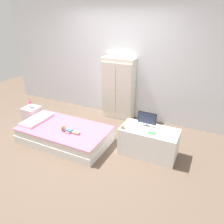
{
  "coord_description": "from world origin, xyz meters",
  "views": [
    {
      "loc": [
        2.01,
        -2.96,
        2.37
      ],
      "look_at": [
        0.36,
        0.42,
        0.6
      ],
      "focal_mm": 34.55,
      "sensor_mm": 36.0,
      "label": 1
    }
  ],
  "objects_px": {
    "tv_stand": "(149,142)",
    "rocking_horse_toy": "(123,126)",
    "table_lamp": "(30,101)",
    "wardrobe": "(118,89)",
    "tv_monitor": "(147,118)",
    "doll": "(67,130)",
    "bed": "(65,134)",
    "book_green": "(152,133)",
    "nightstand": "(32,115)"
  },
  "relations": [
    {
      "from": "nightstand",
      "to": "table_lamp",
      "type": "height_order",
      "value": "table_lamp"
    },
    {
      "from": "wardrobe",
      "to": "rocking_horse_toy",
      "type": "bearing_deg",
      "value": -62.04
    },
    {
      "from": "wardrobe",
      "to": "nightstand",
      "type": "bearing_deg",
      "value": -145.04
    },
    {
      "from": "table_lamp",
      "to": "book_green",
      "type": "bearing_deg",
      "value": -2.08
    },
    {
      "from": "wardrobe",
      "to": "rocking_horse_toy",
      "type": "distance_m",
      "value": 1.51
    },
    {
      "from": "nightstand",
      "to": "doll",
      "type": "bearing_deg",
      "value": -17.17
    },
    {
      "from": "bed",
      "to": "wardrobe",
      "type": "height_order",
      "value": "wardrobe"
    },
    {
      "from": "wardrobe",
      "to": "tv_monitor",
      "type": "height_order",
      "value": "wardrobe"
    },
    {
      "from": "doll",
      "to": "nightstand",
      "type": "relative_size",
      "value": 1.03
    },
    {
      "from": "book_green",
      "to": "tv_stand",
      "type": "bearing_deg",
      "value": 123.95
    },
    {
      "from": "book_green",
      "to": "wardrobe",
      "type": "bearing_deg",
      "value": 133.7
    },
    {
      "from": "rocking_horse_toy",
      "to": "doll",
      "type": "bearing_deg",
      "value": -167.4
    },
    {
      "from": "tv_stand",
      "to": "table_lamp",
      "type": "bearing_deg",
      "value": -179.83
    },
    {
      "from": "book_green",
      "to": "rocking_horse_toy",
      "type": "bearing_deg",
      "value": -172.51
    },
    {
      "from": "doll",
      "to": "nightstand",
      "type": "height_order",
      "value": "doll"
    },
    {
      "from": "nightstand",
      "to": "tv_monitor",
      "type": "distance_m",
      "value": 2.73
    },
    {
      "from": "doll",
      "to": "table_lamp",
      "type": "distance_m",
      "value": 1.38
    },
    {
      "from": "table_lamp",
      "to": "wardrobe",
      "type": "xyz_separation_m",
      "value": [
        1.65,
        1.15,
        0.19
      ]
    },
    {
      "from": "table_lamp",
      "to": "wardrobe",
      "type": "height_order",
      "value": "wardrobe"
    },
    {
      "from": "rocking_horse_toy",
      "to": "wardrobe",
      "type": "bearing_deg",
      "value": 117.96
    },
    {
      "from": "doll",
      "to": "rocking_horse_toy",
      "type": "height_order",
      "value": "rocking_horse_toy"
    },
    {
      "from": "doll",
      "to": "book_green",
      "type": "xyz_separation_m",
      "value": [
        1.55,
        0.3,
        0.17
      ]
    },
    {
      "from": "tv_stand",
      "to": "tv_monitor",
      "type": "xyz_separation_m",
      "value": [
        -0.08,
        0.08,
        0.41
      ]
    },
    {
      "from": "tv_monitor",
      "to": "nightstand",
      "type": "bearing_deg",
      "value": -178.03
    },
    {
      "from": "tv_monitor",
      "to": "doll",
      "type": "bearing_deg",
      "value": -160.31
    },
    {
      "from": "nightstand",
      "to": "table_lamp",
      "type": "relative_size",
      "value": 1.68
    },
    {
      "from": "tv_stand",
      "to": "nightstand",
      "type": "bearing_deg",
      "value": -179.83
    },
    {
      "from": "doll",
      "to": "table_lamp",
      "type": "bearing_deg",
      "value": 162.83
    },
    {
      "from": "table_lamp",
      "to": "tv_stand",
      "type": "relative_size",
      "value": 0.23
    },
    {
      "from": "bed",
      "to": "tv_monitor",
      "type": "bearing_deg",
      "value": 14.5
    },
    {
      "from": "wardrobe",
      "to": "rocking_horse_toy",
      "type": "relative_size",
      "value": 13.81
    },
    {
      "from": "book_green",
      "to": "bed",
      "type": "bearing_deg",
      "value": -173.24
    },
    {
      "from": "table_lamp",
      "to": "rocking_horse_toy",
      "type": "xyz_separation_m",
      "value": [
        2.35,
        -0.17,
        0.02
      ]
    },
    {
      "from": "nightstand",
      "to": "book_green",
      "type": "height_order",
      "value": "book_green"
    },
    {
      "from": "tv_stand",
      "to": "rocking_horse_toy",
      "type": "relative_size",
      "value": 9.65
    },
    {
      "from": "bed",
      "to": "tv_monitor",
      "type": "relative_size",
      "value": 5.34
    },
    {
      "from": "book_green",
      "to": "nightstand",
      "type": "bearing_deg",
      "value": 177.92
    },
    {
      "from": "nightstand",
      "to": "wardrobe",
      "type": "xyz_separation_m",
      "value": [
        1.65,
        1.15,
        0.53
      ]
    },
    {
      "from": "table_lamp",
      "to": "tv_monitor",
      "type": "height_order",
      "value": "tv_monitor"
    },
    {
      "from": "rocking_horse_toy",
      "to": "nightstand",
      "type": "bearing_deg",
      "value": 175.88
    },
    {
      "from": "tv_monitor",
      "to": "book_green",
      "type": "distance_m",
      "value": 0.3
    },
    {
      "from": "tv_monitor",
      "to": "book_green",
      "type": "xyz_separation_m",
      "value": [
        0.16,
        -0.2,
        -0.15
      ]
    },
    {
      "from": "table_lamp",
      "to": "tv_stand",
      "type": "height_order",
      "value": "table_lamp"
    },
    {
      "from": "bed",
      "to": "doll",
      "type": "distance_m",
      "value": 0.26
    },
    {
      "from": "tv_stand",
      "to": "book_green",
      "type": "bearing_deg",
      "value": -56.05
    },
    {
      "from": "rocking_horse_toy",
      "to": "book_green",
      "type": "distance_m",
      "value": 0.51
    },
    {
      "from": "table_lamp",
      "to": "wardrobe",
      "type": "distance_m",
      "value": 2.02
    },
    {
      "from": "doll",
      "to": "tv_stand",
      "type": "height_order",
      "value": "tv_stand"
    },
    {
      "from": "doll",
      "to": "bed",
      "type": "bearing_deg",
      "value": 146.84
    },
    {
      "from": "nightstand",
      "to": "tv_monitor",
      "type": "bearing_deg",
      "value": 1.97
    }
  ]
}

